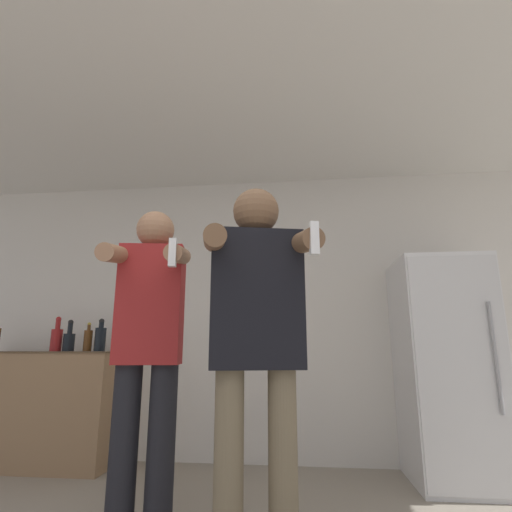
# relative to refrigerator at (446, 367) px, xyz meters

# --- Properties ---
(wall_back) EXTENTS (7.00, 0.06, 2.55)m
(wall_back) POSITION_rel_refrigerator_xyz_m (-1.50, 0.38, 0.46)
(wall_back) COLOR silver
(wall_back) RESTS_ON ground_plane
(ceiling_slab) EXTENTS (7.00, 3.17, 0.05)m
(ceiling_slab) POSITION_rel_refrigerator_xyz_m (-1.50, -0.98, 1.76)
(ceiling_slab) COLOR silver
(ceiling_slab) RESTS_ON wall_back
(refrigerator) EXTENTS (0.64, 0.73, 1.64)m
(refrigerator) POSITION_rel_refrigerator_xyz_m (0.00, 0.00, 0.00)
(refrigerator) COLOR white
(refrigerator) RESTS_ON ground_plane
(counter) EXTENTS (1.28, 0.55, 0.93)m
(counter) POSITION_rel_refrigerator_xyz_m (-3.28, 0.09, -0.35)
(counter) COLOR #997551
(counter) RESTS_ON ground_plane
(bottle_red_label) EXTENTS (0.09, 0.09, 0.28)m
(bottle_red_label) POSITION_rel_refrigerator_xyz_m (-2.80, 0.02, 0.22)
(bottle_red_label) COLOR black
(bottle_red_label) RESTS_ON counter
(bottle_dark_rum) EXTENTS (0.09, 0.09, 0.30)m
(bottle_dark_rum) POSITION_rel_refrigerator_xyz_m (-3.20, 0.02, 0.23)
(bottle_dark_rum) COLOR maroon
(bottle_dark_rum) RESTS_ON counter
(bottle_clear_vodka) EXTENTS (0.10, 0.10, 0.27)m
(bottle_clear_vodka) POSITION_rel_refrigerator_xyz_m (-3.08, 0.02, 0.21)
(bottle_clear_vodka) COLOR black
(bottle_clear_vodka) RESTS_ON counter
(bottle_brown_liquor) EXTENTS (0.07, 0.07, 0.24)m
(bottle_brown_liquor) POSITION_rel_refrigerator_xyz_m (-2.91, 0.02, 0.21)
(bottle_brown_liquor) COLOR #563314
(bottle_brown_liquor) RESTS_ON counter
(person_woman_foreground) EXTENTS (0.57, 0.52, 1.73)m
(person_woman_foreground) POSITION_rel_refrigerator_xyz_m (-1.29, -1.43, 0.22)
(person_woman_foreground) COLOR #75664C
(person_woman_foreground) RESTS_ON ground_plane
(person_man_side) EXTENTS (0.48, 0.51, 1.74)m
(person_man_side) POSITION_rel_refrigerator_xyz_m (-1.91, -1.15, 0.15)
(person_man_side) COLOR black
(person_man_side) RESTS_ON ground_plane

